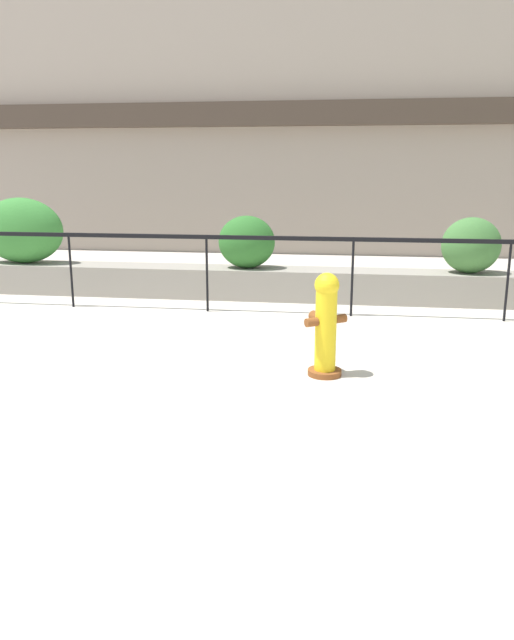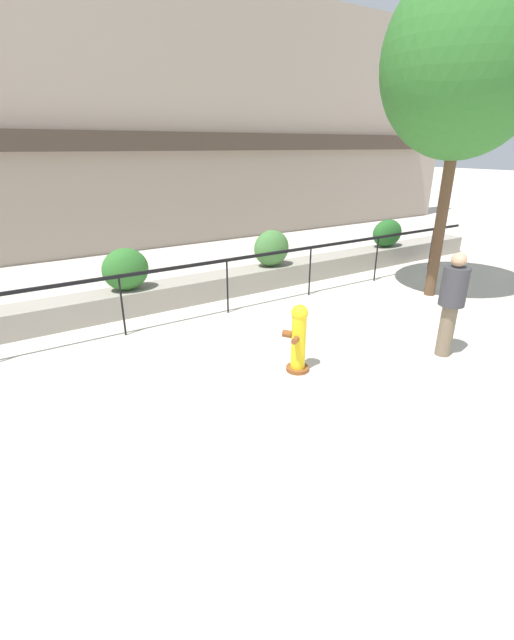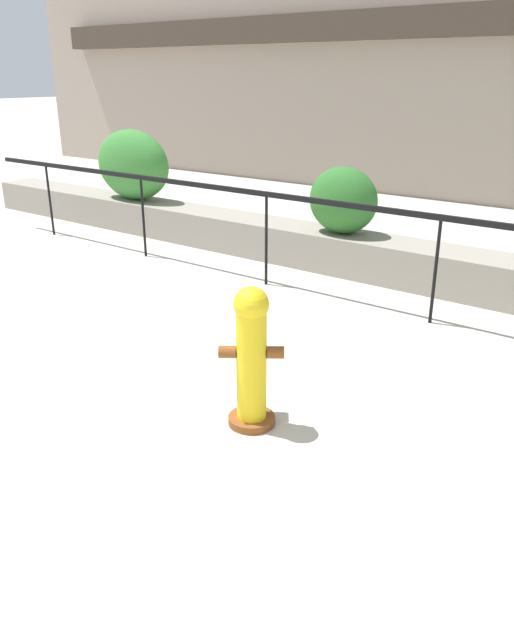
# 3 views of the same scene
# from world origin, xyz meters

# --- Properties ---
(ground_plane) EXTENTS (120.00, 120.00, 0.00)m
(ground_plane) POSITION_xyz_m (0.00, 0.00, 0.00)
(ground_plane) COLOR beige
(building_facade) EXTENTS (30.00, 1.36, 8.00)m
(building_facade) POSITION_xyz_m (0.00, 11.98, 3.99)
(building_facade) COLOR gray
(building_facade) RESTS_ON ground
(planter_wall_low) EXTENTS (18.00, 0.70, 0.50)m
(planter_wall_low) POSITION_xyz_m (0.00, 6.00, 0.25)
(planter_wall_low) COLOR gray
(planter_wall_low) RESTS_ON ground
(fence_railing_segment) EXTENTS (15.00, 0.05, 1.15)m
(fence_railing_segment) POSITION_xyz_m (-0.00, 4.90, 1.02)
(fence_railing_segment) COLOR black
(fence_railing_segment) RESTS_ON ground
(hedge_bush_0) EXTENTS (1.49, 0.70, 1.12)m
(hedge_bush_0) POSITION_xyz_m (-5.65, 6.00, 1.06)
(hedge_bush_0) COLOR #387F33
(hedge_bush_0) RESTS_ON planter_wall_low
(hedge_bush_1) EXTENTS (0.93, 0.66, 0.86)m
(hedge_bush_1) POSITION_xyz_m (-1.72, 6.00, 0.93)
(hedge_bush_1) COLOR #2D6B28
(hedge_bush_1) RESTS_ON planter_wall_low
(hedge_bush_2) EXTENTS (0.91, 0.66, 0.87)m
(hedge_bush_2) POSITION_xyz_m (1.82, 6.00, 0.93)
(hedge_bush_2) COLOR #427538
(hedge_bush_2) RESTS_ON planter_wall_low
(fire_hydrant) EXTENTS (0.49, 0.49, 1.08)m
(fire_hydrant) POSITION_xyz_m (-0.27, 2.16, 0.55)
(fire_hydrant) COLOR brown
(fire_hydrant) RESTS_ON ground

